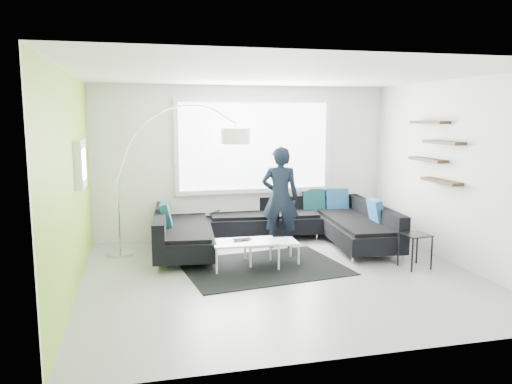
% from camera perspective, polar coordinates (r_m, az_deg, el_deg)
% --- Properties ---
extents(ground, '(5.50, 5.50, 0.00)m').
position_cam_1_polar(ground, '(7.21, 2.83, -9.51)').
color(ground, gray).
rests_on(ground, ground).
extents(room_shell, '(5.54, 5.04, 2.82)m').
position_cam_1_polar(room_shell, '(7.07, 2.76, 5.10)').
color(room_shell, silver).
rests_on(room_shell, ground).
extents(sectional_sofa, '(4.08, 2.73, 0.84)m').
position_cam_1_polar(sectional_sofa, '(8.56, 1.75, -4.01)').
color(sectional_sofa, black).
rests_on(sectional_sofa, ground).
extents(rug, '(2.53, 1.98, 0.01)m').
position_cam_1_polar(rug, '(7.57, 0.86, -8.57)').
color(rug, black).
rests_on(rug, ground).
extents(coffee_table, '(1.25, 0.75, 0.40)m').
position_cam_1_polar(coffee_table, '(7.63, 0.28, -6.89)').
color(coffee_table, silver).
rests_on(coffee_table, ground).
extents(arc_lamp, '(2.28, 0.67, 2.44)m').
position_cam_1_polar(arc_lamp, '(8.27, -15.61, 1.22)').
color(arc_lamp, silver).
rests_on(arc_lamp, ground).
extents(side_table, '(0.41, 0.41, 0.52)m').
position_cam_1_polar(side_table, '(7.85, 17.68, -6.43)').
color(side_table, black).
rests_on(side_table, ground).
extents(person, '(0.86, 0.77, 1.74)m').
position_cam_1_polar(person, '(8.52, 2.76, -0.64)').
color(person, black).
rests_on(person, ground).
extents(laptop, '(0.37, 0.31, 0.02)m').
position_cam_1_polar(laptop, '(7.47, -1.42, -5.54)').
color(laptop, black).
rests_on(laptop, coffee_table).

